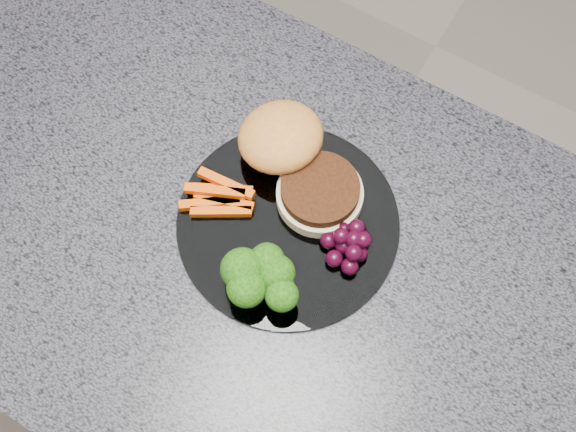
% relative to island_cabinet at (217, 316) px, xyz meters
% --- Properties ---
extents(island_cabinet, '(1.20, 0.60, 0.86)m').
position_rel_island_cabinet_xyz_m(island_cabinet, '(0.00, 0.00, 0.00)').
color(island_cabinet, '#56321D').
rests_on(island_cabinet, ground).
extents(countertop, '(1.20, 0.60, 0.04)m').
position_rel_island_cabinet_xyz_m(countertop, '(0.00, 0.00, 0.45)').
color(countertop, '#44434C').
rests_on(countertop, island_cabinet).
extents(plate, '(0.26, 0.26, 0.01)m').
position_rel_island_cabinet_xyz_m(plate, '(0.12, 0.04, 0.47)').
color(plate, white).
rests_on(plate, countertop).
extents(burger, '(0.20, 0.15, 0.06)m').
position_rel_island_cabinet_xyz_m(burger, '(0.09, 0.11, 0.50)').
color(burger, beige).
rests_on(burger, plate).
extents(carrot_sticks, '(0.09, 0.07, 0.02)m').
position_rel_island_cabinet_xyz_m(carrot_sticks, '(0.03, 0.03, 0.48)').
color(carrot_sticks, '#DD4C03').
rests_on(carrot_sticks, plate).
extents(broccoli, '(0.09, 0.08, 0.06)m').
position_rel_island_cabinet_xyz_m(broccoli, '(0.13, -0.04, 0.51)').
color(broccoli, olive).
rests_on(broccoli, plate).
extents(grape_bunch, '(0.06, 0.06, 0.03)m').
position_rel_island_cabinet_xyz_m(grape_bunch, '(0.19, 0.05, 0.49)').
color(grape_bunch, black).
rests_on(grape_bunch, plate).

